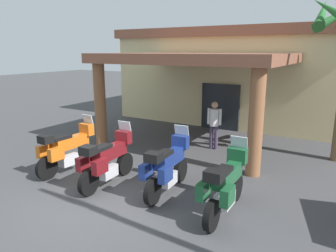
{
  "coord_description": "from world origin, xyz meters",
  "views": [
    {
      "loc": [
        4.92,
        -5.19,
        3.56
      ],
      "look_at": [
        0.08,
        3.41,
        1.2
      ],
      "focal_mm": 33.72,
      "sensor_mm": 36.0,
      "label": 1
    }
  ],
  "objects": [
    {
      "name": "ground_plane",
      "position": [
        0.0,
        0.0,
        0.0
      ],
      "size": [
        80.0,
        80.0,
        0.0
      ],
      "primitive_type": "plane",
      "color": "#424244"
    },
    {
      "name": "motel_building",
      "position": [
        0.06,
        11.59,
        2.36
      ],
      "size": [
        12.1,
        12.22,
        4.63
      ],
      "rotation": [
        0.0,
        0.0,
        -0.02
      ],
      "color": "beige",
      "rests_on": "ground_plane"
    },
    {
      "name": "motorcycle_orange",
      "position": [
        -2.11,
        1.18,
        0.7
      ],
      "size": [
        0.73,
        2.21,
        1.61
      ],
      "rotation": [
        0.0,
        0.0,
        1.49
      ],
      "color": "black",
      "rests_on": "ground_plane"
    },
    {
      "name": "motorcycle_maroon",
      "position": [
        -0.45,
        1.0,
        0.7
      ],
      "size": [
        0.71,
        2.21,
        1.61
      ],
      "rotation": [
        0.0,
        0.0,
        1.6
      ],
      "color": "black",
      "rests_on": "ground_plane"
    },
    {
      "name": "motorcycle_blue",
      "position": [
        1.21,
        1.36,
        0.7
      ],
      "size": [
        0.72,
        2.21,
        1.61
      ],
      "rotation": [
        0.0,
        0.0,
        1.61
      ],
      "color": "black",
      "rests_on": "ground_plane"
    },
    {
      "name": "motorcycle_green",
      "position": [
        2.88,
        1.0,
        0.7
      ],
      "size": [
        0.7,
        2.21,
        1.61
      ],
      "rotation": [
        0.0,
        0.0,
        1.56
      ],
      "color": "black",
      "rests_on": "ground_plane"
    },
    {
      "name": "pedestrian",
      "position": [
        0.89,
        5.44,
        1.03
      ],
      "size": [
        0.53,
        0.32,
        1.78
      ],
      "rotation": [
        0.0,
        0.0,
        4.79
      ],
      "color": "#3F334C",
      "rests_on": "ground_plane"
    }
  ]
}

